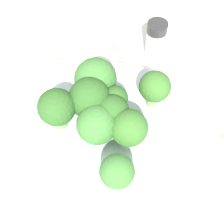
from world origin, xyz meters
The scene contains 15 objects.
ground_plane centered at (0.00, 0.00, 0.00)m, with size 3.00×3.00×0.00m, color silver.
bowl centered at (0.00, 0.00, 0.02)m, with size 0.22×0.22×0.05m, color silver.
broccoli_floret_0 centered at (0.06, 0.00, 0.07)m, with size 0.06×0.06×0.06m.
broccoli_floret_1 centered at (0.02, -0.01, 0.07)m, with size 0.03×0.03×0.04m.
broccoli_floret_2 centered at (-0.01, 0.02, 0.07)m, with size 0.05×0.05×0.05m.
broccoli_floret_3 centered at (0.03, 0.06, 0.08)m, with size 0.05×0.05×0.06m.
broccoli_floret_4 centered at (-0.07, 0.02, 0.07)m, with size 0.04×0.04×0.05m.
broccoli_floret_5 centered at (0.00, 0.00, 0.07)m, with size 0.04×0.04×0.05m.
broccoli_floret_6 centered at (-0.03, -0.01, 0.07)m, with size 0.05×0.05×0.05m.
broccoli_floret_7 centered at (0.01, -0.06, 0.08)m, with size 0.04×0.04×0.06m.
broccoli_floret_8 centered at (0.03, 0.02, 0.08)m, with size 0.05×0.05×0.06m.
pepper_shaker centered at (0.13, -0.13, 0.04)m, with size 0.03×0.03×0.07m.
almond_crumb_0 centered at (0.17, -0.07, 0.00)m, with size 0.01×0.01×0.01m, color tan.
almond_crumb_1 centered at (-0.05, -0.15, 0.00)m, with size 0.01×0.00×0.01m, color tan.
almond_crumb_2 centered at (0.18, 0.02, 0.00)m, with size 0.01×0.00×0.01m, color #AD7F4C.
Camera 1 is at (-0.19, 0.08, 0.39)m, focal length 50.00 mm.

